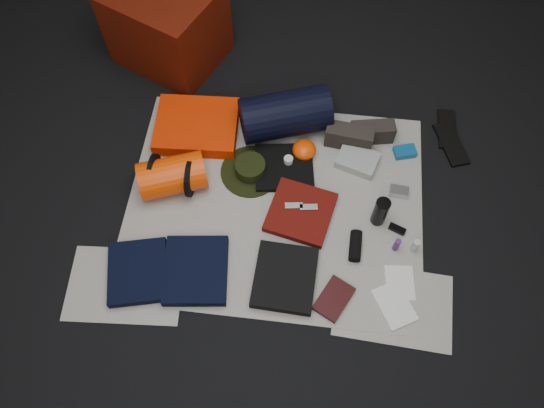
# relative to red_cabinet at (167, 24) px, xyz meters

# --- Properties ---
(floor) EXTENTS (4.50, 4.50, 0.02)m
(floor) POSITION_rel_red_cabinet_xyz_m (0.77, -1.01, -0.26)
(floor) COLOR black
(floor) RESTS_ON ground
(newspaper_mat) EXTENTS (1.60, 1.30, 0.01)m
(newspaper_mat) POSITION_rel_red_cabinet_xyz_m (0.77, -1.01, -0.25)
(newspaper_mat) COLOR beige
(newspaper_mat) RESTS_ON floor
(newspaper_sheet_front_left) EXTENTS (0.61, 0.44, 0.00)m
(newspaper_sheet_front_left) POSITION_rel_red_cabinet_xyz_m (0.07, -1.56, -0.25)
(newspaper_sheet_front_left) COLOR beige
(newspaper_sheet_front_left) RESTS_ON floor
(newspaper_sheet_front_right) EXTENTS (0.60, 0.43, 0.00)m
(newspaper_sheet_front_right) POSITION_rel_red_cabinet_xyz_m (1.42, -1.51, -0.25)
(newspaper_sheet_front_right) COLOR beige
(newspaper_sheet_front_right) RESTS_ON floor
(red_cabinet) EXTENTS (0.75, 0.70, 0.50)m
(red_cabinet) POSITION_rel_red_cabinet_xyz_m (0.00, 0.00, 0.00)
(red_cabinet) COLOR #551106
(red_cabinet) RESTS_ON floor
(sleeping_pad) EXTENTS (0.49, 0.41, 0.09)m
(sleeping_pad) POSITION_rel_red_cabinet_xyz_m (0.26, -0.58, -0.20)
(sleeping_pad) COLOR #F02D02
(sleeping_pad) RESTS_ON newspaper_mat
(stuff_sack) EXTENTS (0.41, 0.32, 0.21)m
(stuff_sack) POSITION_rel_red_cabinet_xyz_m (0.21, -0.96, -0.14)
(stuff_sack) COLOR #F03E04
(stuff_sack) RESTS_ON newspaper_mat
(sack_strap_left) EXTENTS (0.02, 0.22, 0.22)m
(sack_strap_left) POSITION_rel_red_cabinet_xyz_m (0.11, -0.96, -0.14)
(sack_strap_left) COLOR black
(sack_strap_left) RESTS_ON newspaper_mat
(sack_strap_right) EXTENTS (0.03, 0.22, 0.22)m
(sack_strap_right) POSITION_rel_red_cabinet_xyz_m (0.31, -0.96, -0.14)
(sack_strap_right) COLOR black
(sack_strap_right) RESTS_ON newspaper_mat
(navy_duffel) EXTENTS (0.56, 0.41, 0.26)m
(navy_duffel) POSITION_rel_red_cabinet_xyz_m (0.77, -0.50, -0.11)
(navy_duffel) COLOR black
(navy_duffel) RESTS_ON newspaper_mat
(boonie_brim) EXTENTS (0.35, 0.35, 0.01)m
(boonie_brim) POSITION_rel_red_cabinet_xyz_m (0.61, -0.82, -0.24)
(boonie_brim) COLOR black
(boonie_brim) RESTS_ON newspaper_mat
(boonie_crown) EXTENTS (0.17, 0.17, 0.07)m
(boonie_crown) POSITION_rel_red_cabinet_xyz_m (0.61, -0.82, -0.20)
(boonie_crown) COLOR black
(boonie_crown) RESTS_ON boonie_brim
(hiking_boot_left) EXTENTS (0.28, 0.13, 0.13)m
(hiking_boot_left) POSITION_rel_red_cabinet_xyz_m (1.15, -0.57, -0.18)
(hiking_boot_left) COLOR #2C2722
(hiking_boot_left) RESTS_ON newspaper_mat
(hiking_boot_right) EXTENTS (0.26, 0.14, 0.12)m
(hiking_boot_right) POSITION_rel_red_cabinet_xyz_m (1.28, -0.52, -0.18)
(hiking_boot_right) COLOR #2C2722
(hiking_boot_right) RESTS_ON newspaper_mat
(flip_flop_left) EXTENTS (0.21, 0.32, 0.02)m
(flip_flop_left) POSITION_rel_red_cabinet_xyz_m (1.74, -0.50, -0.24)
(flip_flop_left) COLOR black
(flip_flop_left) RESTS_ON floor
(flip_flop_right) EXTENTS (0.10, 0.28, 0.02)m
(flip_flop_right) POSITION_rel_red_cabinet_xyz_m (1.72, -0.40, -0.24)
(flip_flop_right) COLOR black
(flip_flop_right) RESTS_ON floor
(trousers_navy_a) EXTENTS (0.36, 0.39, 0.05)m
(trousers_navy_a) POSITION_rel_red_cabinet_xyz_m (0.13, -1.49, -0.22)
(trousers_navy_a) COLOR black
(trousers_navy_a) RESTS_ON newspaper_mat
(trousers_navy_b) EXTENTS (0.36, 0.40, 0.06)m
(trousers_navy_b) POSITION_rel_red_cabinet_xyz_m (0.42, -1.45, -0.22)
(trousers_navy_b) COLOR black
(trousers_navy_b) RESTS_ON newspaper_mat
(trousers_charcoal) EXTENTS (0.32, 0.36, 0.05)m
(trousers_charcoal) POSITION_rel_red_cabinet_xyz_m (0.87, -1.44, -0.22)
(trousers_charcoal) COLOR black
(trousers_charcoal) RESTS_ON newspaper_mat
(black_tshirt) EXTENTS (0.36, 0.35, 0.03)m
(black_tshirt) POSITION_rel_red_cabinet_xyz_m (0.80, -0.78, -0.23)
(black_tshirt) COLOR black
(black_tshirt) RESTS_ON newspaper_mat
(red_shirt) EXTENTS (0.39, 0.39, 0.04)m
(red_shirt) POSITION_rel_red_cabinet_xyz_m (0.91, -1.06, -0.22)
(red_shirt) COLOR #580E09
(red_shirt) RESTS_ON newspaper_mat
(orange_stuff_sack) EXTENTS (0.14, 0.14, 0.09)m
(orange_stuff_sack) POSITION_rel_red_cabinet_xyz_m (0.90, -0.67, -0.20)
(orange_stuff_sack) COLOR #F03E04
(orange_stuff_sack) RESTS_ON newspaper_mat
(first_aid_pouch) EXTENTS (0.26, 0.22, 0.06)m
(first_aid_pouch) POSITION_rel_red_cabinet_xyz_m (1.20, -0.69, -0.22)
(first_aid_pouch) COLOR gray
(first_aid_pouch) RESTS_ON newspaper_mat
(water_bottle) EXTENTS (0.10, 0.10, 0.19)m
(water_bottle) POSITION_rel_red_cabinet_xyz_m (1.33, -1.04, -0.15)
(water_bottle) COLOR black
(water_bottle) RESTS_ON newspaper_mat
(speaker) EXTENTS (0.07, 0.16, 0.06)m
(speaker) POSITION_rel_red_cabinet_xyz_m (1.21, -1.22, -0.21)
(speaker) COLOR black
(speaker) RESTS_ON newspaper_mat
(compact_camera) EXTENTS (0.11, 0.07, 0.04)m
(compact_camera) POSITION_rel_red_cabinet_xyz_m (1.44, -0.87, -0.22)
(compact_camera) COLOR #BABAC0
(compact_camera) RESTS_ON newspaper_mat
(cyan_case) EXTENTS (0.14, 0.11, 0.04)m
(cyan_case) POSITION_rel_red_cabinet_xyz_m (1.47, -0.60, -0.23)
(cyan_case) COLOR #0D5083
(cyan_case) RESTS_ON newspaper_mat
(toiletry_purple) EXTENTS (0.04, 0.04, 0.09)m
(toiletry_purple) POSITION_rel_red_cabinet_xyz_m (1.42, -1.20, -0.20)
(toiletry_purple) COLOR #492069
(toiletry_purple) RESTS_ON newspaper_mat
(toiletry_clear) EXTENTS (0.04, 0.04, 0.10)m
(toiletry_clear) POSITION_rel_red_cabinet_xyz_m (1.52, -1.20, -0.19)
(toiletry_clear) COLOR #B0B6B1
(toiletry_clear) RESTS_ON newspaper_mat
(paperback_book) EXTENTS (0.21, 0.24, 0.03)m
(paperback_book) POSITION_rel_red_cabinet_xyz_m (1.12, -1.51, -0.23)
(paperback_book) COLOR black
(paperback_book) RESTS_ON newspaper_mat
(map_booklet) EXTENTS (0.24, 0.27, 0.01)m
(map_booklet) POSITION_rel_red_cabinet_xyz_m (1.42, -1.51, -0.24)
(map_booklet) COLOR silver
(map_booklet) RESTS_ON newspaper_mat
(map_printout) EXTENTS (0.16, 0.20, 0.01)m
(map_printout) POSITION_rel_red_cabinet_xyz_m (1.45, -1.39, -0.24)
(map_printout) COLOR silver
(map_printout) RESTS_ON newspaper_mat
(sunglasses) EXTENTS (0.10, 0.07, 0.02)m
(sunglasses) POSITION_rel_red_cabinet_xyz_m (1.43, -1.09, -0.23)
(sunglasses) COLOR black
(sunglasses) RESTS_ON newspaper_mat
(key_cluster) EXTENTS (0.08, 0.08, 0.01)m
(key_cluster) POSITION_rel_red_cabinet_xyz_m (0.16, -1.61, -0.24)
(key_cluster) COLOR #BABAC0
(key_cluster) RESTS_ON newspaper_mat
(tape_roll) EXTENTS (0.05, 0.05, 0.04)m
(tape_roll) POSITION_rel_red_cabinet_xyz_m (0.82, -0.75, -0.19)
(tape_roll) COLOR beige
(tape_roll) RESTS_ON black_tshirt
(energy_bar_a) EXTENTS (0.10, 0.05, 0.01)m
(energy_bar_a) POSITION_rel_red_cabinet_xyz_m (0.87, -1.04, -0.19)
(energy_bar_a) COLOR #BABAC0
(energy_bar_a) RESTS_ON red_shirt
(energy_bar_b) EXTENTS (0.10, 0.05, 0.01)m
(energy_bar_b) POSITION_rel_red_cabinet_xyz_m (0.95, -1.04, -0.19)
(energy_bar_b) COLOR #BABAC0
(energy_bar_b) RESTS_ON red_shirt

